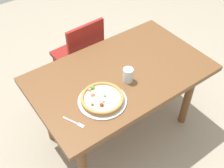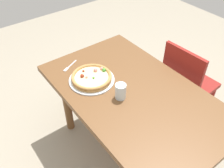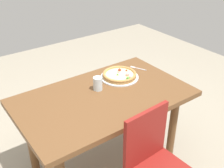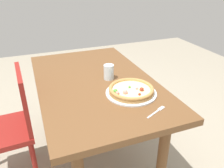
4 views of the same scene
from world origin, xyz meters
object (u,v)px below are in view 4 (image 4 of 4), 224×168
(dining_table, at_px, (95,92))
(drinking_glass, at_px, (109,72))
(plate, at_px, (131,93))
(pizza, at_px, (131,90))
(fork, at_px, (157,111))
(chair_near, at_px, (11,125))

(dining_table, xyz_separation_m, drinking_glass, (0.01, 0.11, 0.15))
(plate, relative_size, pizza, 1.13)
(fork, height_order, drinking_glass, drinking_glass)
(fork, bearing_deg, pizza, 77.04)
(drinking_glass, bearing_deg, chair_near, -91.39)
(dining_table, bearing_deg, plate, 30.09)
(chair_near, bearing_deg, drinking_glass, -94.41)
(chair_near, xyz_separation_m, fork, (0.54, 0.85, 0.25))
(plate, xyz_separation_m, drinking_glass, (-0.27, -0.06, 0.05))
(plate, relative_size, drinking_glass, 3.03)
(dining_table, xyz_separation_m, pizza, (0.29, 0.16, 0.13))
(dining_table, relative_size, chair_near, 1.59)
(dining_table, bearing_deg, fork, 22.12)
(chair_near, relative_size, plate, 2.57)
(fork, bearing_deg, plate, 76.74)
(dining_table, distance_m, drinking_glass, 0.19)
(dining_table, relative_size, fork, 8.93)
(dining_table, distance_m, pizza, 0.35)
(pizza, bearing_deg, dining_table, -150.15)
(plate, relative_size, fork, 2.19)
(plate, xyz_separation_m, pizza, (0.00, -0.00, 0.03))
(drinking_glass, bearing_deg, plate, 12.37)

